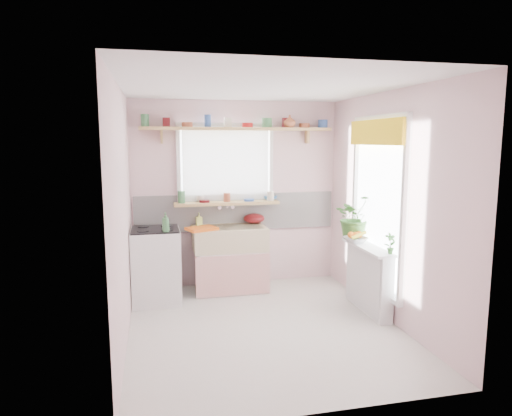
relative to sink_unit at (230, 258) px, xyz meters
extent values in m
plane|color=silver|center=(0.15, -1.29, -0.43)|extent=(3.20, 3.20, 0.00)
plane|color=white|center=(0.15, -1.29, 2.07)|extent=(3.20, 3.20, 0.00)
plane|color=beige|center=(0.15, 0.31, 0.82)|extent=(2.80, 0.00, 2.80)
plane|color=beige|center=(0.15, -2.89, 0.82)|extent=(2.80, 0.00, 2.80)
plane|color=beige|center=(-1.25, -1.29, 0.82)|extent=(0.00, 3.20, 3.20)
plane|color=beige|center=(1.55, -1.29, 0.82)|extent=(0.00, 3.20, 3.20)
cube|color=white|center=(0.15, 0.29, 0.57)|extent=(2.74, 0.03, 0.50)
cube|color=#C5808C|center=(0.15, 0.29, 0.37)|extent=(2.74, 0.02, 0.12)
cube|color=white|center=(0.00, 0.30, 1.22)|extent=(1.20, 0.01, 1.00)
cube|color=white|center=(0.00, 0.24, 1.22)|extent=(1.15, 0.02, 0.95)
cube|color=white|center=(1.54, -1.09, 0.82)|extent=(0.01, 1.10, 1.90)
cube|color=yellow|center=(1.46, -1.09, 1.63)|extent=(0.03, 1.20, 0.28)
cube|color=white|center=(0.00, 0.01, -0.16)|extent=(0.85, 0.55, 0.55)
cube|color=#C9403B|center=(0.00, -0.27, -0.16)|extent=(0.95, 0.02, 0.53)
cube|color=beige|center=(0.00, 0.01, 0.27)|extent=(0.95, 0.55, 0.30)
cylinder|color=silver|center=(0.00, 0.26, 0.67)|extent=(0.03, 0.22, 0.03)
cube|color=white|center=(-0.95, -0.24, 0.02)|extent=(0.58, 0.58, 0.90)
cube|color=black|center=(-0.95, -0.24, 0.47)|extent=(0.56, 0.56, 0.02)
cylinder|color=black|center=(-1.09, -0.38, 0.49)|extent=(0.14, 0.14, 0.01)
cylinder|color=black|center=(-0.81, -0.38, 0.49)|extent=(0.14, 0.14, 0.01)
cylinder|color=black|center=(-1.09, -0.10, 0.49)|extent=(0.14, 0.14, 0.01)
cylinder|color=black|center=(-0.81, -0.10, 0.49)|extent=(0.14, 0.14, 0.01)
cube|color=white|center=(1.45, -1.09, -0.06)|extent=(0.15, 0.90, 0.75)
cube|color=white|center=(1.42, -1.09, 0.33)|extent=(0.22, 0.95, 0.03)
cube|color=tan|center=(0.00, 0.19, 0.71)|extent=(1.40, 0.22, 0.04)
cube|color=tan|center=(0.15, 0.18, 1.69)|extent=(2.52, 0.24, 0.04)
cylinder|color=#3F7F4C|center=(-1.03, 0.18, 1.77)|extent=(0.11, 0.11, 0.12)
cylinder|color=#590F14|center=(-0.77, 0.18, 1.77)|extent=(0.11, 0.11, 0.12)
cylinder|color=#A55133|center=(-0.51, 0.18, 1.74)|extent=(0.11, 0.11, 0.06)
cylinder|color=#3359A5|center=(-0.24, 0.18, 1.77)|extent=(0.11, 0.11, 0.12)
cylinder|color=silver|center=(0.02, 0.18, 1.77)|extent=(0.11, 0.11, 0.12)
cylinder|color=red|center=(0.28, 0.18, 1.74)|extent=(0.11, 0.11, 0.06)
cylinder|color=#3F7F4C|center=(0.54, 0.18, 1.77)|extent=(0.11, 0.11, 0.12)
cylinder|color=#590F14|center=(0.81, 0.18, 1.77)|extent=(0.11, 0.11, 0.12)
cylinder|color=#A55133|center=(1.07, 0.18, 1.74)|extent=(0.11, 0.11, 0.06)
cylinder|color=#3359A5|center=(1.33, 0.18, 1.77)|extent=(0.11, 0.11, 0.12)
cylinder|color=#3F7F4C|center=(-0.62, 0.19, 0.79)|extent=(0.11, 0.11, 0.12)
cylinder|color=#590F14|center=(-0.31, 0.19, 0.79)|extent=(0.11, 0.11, 0.12)
cylinder|color=#A55133|center=(0.00, 0.19, 0.76)|extent=(0.11, 0.11, 0.06)
cylinder|color=#3359A5|center=(0.31, 0.19, 0.79)|extent=(0.11, 0.11, 0.12)
cylinder|color=silver|center=(0.62, 0.19, 0.79)|extent=(0.11, 0.11, 0.12)
cube|color=orange|center=(-0.38, -0.13, 0.44)|extent=(0.43, 0.38, 0.04)
ellipsoid|color=#601014|center=(0.38, 0.21, 0.48)|extent=(0.30, 0.30, 0.13)
imported|color=#386829|center=(1.43, -0.69, 0.62)|extent=(0.59, 0.55, 0.55)
imported|color=silver|center=(1.36, -0.90, 0.38)|extent=(0.31, 0.31, 0.07)
imported|color=#356D2B|center=(1.48, -1.49, 0.46)|extent=(0.13, 0.09, 0.23)
imported|color=#E1F36C|center=(-0.38, 0.21, 0.50)|extent=(0.08, 0.09, 0.17)
imported|color=beige|center=(-0.35, 0.25, 0.77)|extent=(0.11, 0.11, 0.09)
imported|color=#3773B4|center=(0.61, 0.25, 0.76)|extent=(0.22, 0.22, 0.06)
imported|color=#AC5C35|center=(0.84, 0.12, 1.79)|extent=(0.21, 0.21, 0.17)
imported|color=#3D7A46|center=(-0.83, -0.46, 0.60)|extent=(0.10, 0.10, 0.23)
sphere|color=orange|center=(1.36, -0.90, 0.43)|extent=(0.08, 0.08, 0.08)
sphere|color=orange|center=(1.42, -0.87, 0.43)|extent=(0.08, 0.08, 0.08)
sphere|color=orange|center=(1.31, -0.88, 0.43)|extent=(0.08, 0.08, 0.08)
cylinder|color=yellow|center=(1.38, -0.95, 0.44)|extent=(0.18, 0.04, 0.10)
camera|label=1|loc=(-0.94, -5.79, 1.54)|focal=32.00mm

